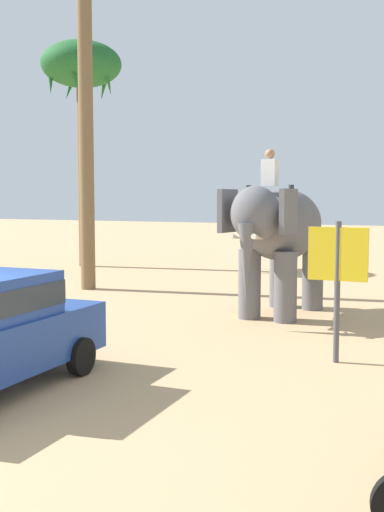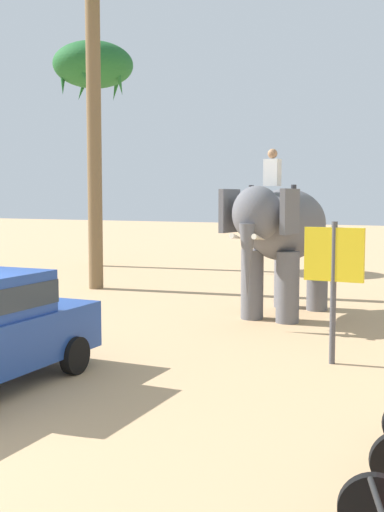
# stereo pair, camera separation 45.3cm
# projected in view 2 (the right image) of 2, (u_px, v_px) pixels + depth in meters

# --- Properties ---
(elephant_with_mahout) EXTENTS (1.84, 3.93, 3.88)m
(elephant_with_mahout) POSITION_uv_depth(u_px,v_px,m) (282.00, 232.00, 15.02)
(elephant_with_mahout) COLOR slate
(elephant_with_mahout) RESTS_ON ground
(palm_tree_near_hut) EXTENTS (3.20, 3.20, 8.98)m
(palm_tree_near_hut) POSITION_uv_depth(u_px,v_px,m) (93.00, 72.00, 25.67)
(palm_tree_near_hut) COLOR brown
(palm_tree_near_hut) RESTS_ON ground
(signboard_yellow) EXTENTS (1.00, 0.10, 2.40)m
(signboard_yellow) POSITION_uv_depth(u_px,v_px,m) (334.00, 264.00, 10.68)
(signboard_yellow) COLOR #4C4C51
(signboard_yellow) RESTS_ON ground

